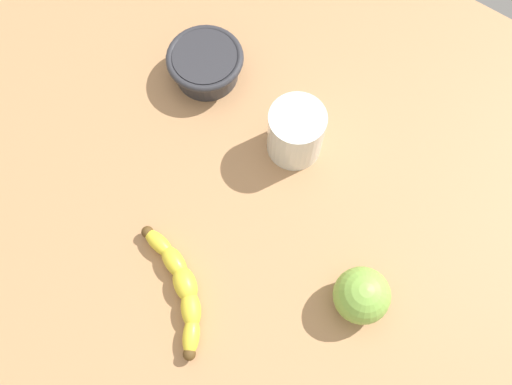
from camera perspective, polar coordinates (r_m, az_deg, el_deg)
wooden_tabletop at (r=85.60cm, az=-2.12°, el=-5.15°), size 120.00×120.00×3.00cm
banana at (r=81.55cm, az=-7.68°, el=-9.34°), size 12.30×17.60×3.27cm
smoothie_glass at (r=85.56cm, az=4.04°, el=6.06°), size 8.57×8.57×9.53cm
ceramic_bowl at (r=93.63cm, az=-5.12°, el=12.85°), size 12.47×12.47×5.40cm
green_apple_fruit at (r=79.54cm, az=10.64°, el=-10.19°), size 7.94×7.94×7.94cm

